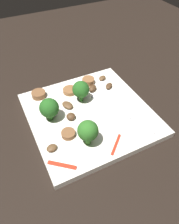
# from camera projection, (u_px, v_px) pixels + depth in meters

# --- Properties ---
(ground_plane) EXTENTS (1.40, 1.40, 0.00)m
(ground_plane) POSITION_uv_depth(u_px,v_px,m) (90.00, 117.00, 0.52)
(ground_plane) COLOR black
(plate) EXTENTS (0.28, 0.28, 0.02)m
(plate) POSITION_uv_depth(u_px,v_px,m) (90.00, 114.00, 0.51)
(plate) COLOR white
(plate) RESTS_ON ground_plane
(fork) EXTENTS (0.17, 0.08, 0.00)m
(fork) POSITION_uv_depth(u_px,v_px,m) (126.00, 115.00, 0.50)
(fork) COLOR silver
(fork) RESTS_ON plate
(broccoli_floret_0) EXTENTS (0.04, 0.04, 0.06)m
(broccoli_floret_0) POSITION_uv_depth(u_px,v_px,m) (81.00, 90.00, 0.51)
(broccoli_floret_0) COLOR #296420
(broccoli_floret_0) RESTS_ON plate
(broccoli_floret_1) EXTENTS (0.04, 0.04, 0.06)m
(broccoli_floret_1) POSITION_uv_depth(u_px,v_px,m) (88.00, 131.00, 0.42)
(broccoli_floret_1) COLOR #347525
(broccoli_floret_1) RESTS_ON plate
(broccoli_floret_2) EXTENTS (0.04, 0.04, 0.06)m
(broccoli_floret_2) POSITION_uv_depth(u_px,v_px,m) (49.00, 108.00, 0.47)
(broccoli_floret_2) COLOR #296420
(broccoli_floret_2) RESTS_ON plate
(sausage_slice_0) EXTENTS (0.04, 0.04, 0.01)m
(sausage_slice_0) POSITION_uv_depth(u_px,v_px,m) (68.00, 134.00, 0.45)
(sausage_slice_0) COLOR brown
(sausage_slice_0) RESTS_ON plate
(sausage_slice_1) EXTENTS (0.05, 0.05, 0.01)m
(sausage_slice_1) POSITION_uv_depth(u_px,v_px,m) (70.00, 91.00, 0.55)
(sausage_slice_1) COLOR brown
(sausage_slice_1) RESTS_ON plate
(sausage_slice_2) EXTENTS (0.05, 0.05, 0.01)m
(sausage_slice_2) POSITION_uv_depth(u_px,v_px,m) (39.00, 94.00, 0.54)
(sausage_slice_2) COLOR brown
(sausage_slice_2) RESTS_ON plate
(sausage_slice_3) EXTENTS (0.03, 0.03, 0.01)m
(sausage_slice_3) POSITION_uv_depth(u_px,v_px,m) (88.00, 81.00, 0.58)
(sausage_slice_3) COLOR brown
(sausage_slice_3) RESTS_ON plate
(mushroom_0) EXTENTS (0.03, 0.03, 0.01)m
(mushroom_0) POSITION_uv_depth(u_px,v_px,m) (109.00, 86.00, 0.57)
(mushroom_0) COLOR #4C331E
(mushroom_0) RESTS_ON plate
(mushroom_1) EXTENTS (0.03, 0.03, 0.01)m
(mushroom_1) POSITION_uv_depth(u_px,v_px,m) (71.00, 116.00, 0.49)
(mushroom_1) COLOR #4C331E
(mushroom_1) RESTS_ON plate
(mushroom_2) EXTENTS (0.02, 0.03, 0.01)m
(mushroom_2) POSITION_uv_depth(u_px,v_px,m) (102.00, 78.00, 0.59)
(mushroom_2) COLOR brown
(mushroom_2) RESTS_ON plate
(mushroom_3) EXTENTS (0.03, 0.03, 0.01)m
(mushroom_3) POSITION_uv_depth(u_px,v_px,m) (93.00, 88.00, 0.56)
(mushroom_3) COLOR #4C331E
(mushroom_3) RESTS_ON plate
(mushroom_4) EXTENTS (0.04, 0.03, 0.01)m
(mushroom_4) POSITION_uv_depth(u_px,v_px,m) (67.00, 105.00, 0.52)
(mushroom_4) COLOR brown
(mushroom_4) RESTS_ON plate
(mushroom_5) EXTENTS (0.02, 0.03, 0.01)m
(mushroom_5) POSITION_uv_depth(u_px,v_px,m) (52.00, 148.00, 0.43)
(mushroom_5) COLOR brown
(mushroom_5) RESTS_ON plate
(pepper_strip_0) EXTENTS (0.04, 0.05, 0.00)m
(pepper_strip_0) POSITION_uv_depth(u_px,v_px,m) (62.00, 165.00, 0.40)
(pepper_strip_0) COLOR red
(pepper_strip_0) RESTS_ON plate
(pepper_strip_1) EXTENTS (0.04, 0.04, 0.00)m
(pepper_strip_1) POSITION_uv_depth(u_px,v_px,m) (116.00, 144.00, 0.44)
(pepper_strip_1) COLOR red
(pepper_strip_1) RESTS_ON plate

